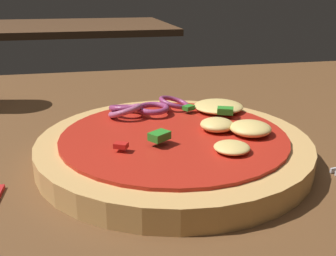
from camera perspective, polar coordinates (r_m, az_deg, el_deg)
name	(u,v)px	position (r m, az deg, el deg)	size (l,w,h in m)	color
dining_table	(204,167)	(0.37, 5.30, -5.76)	(1.11, 0.82, 0.03)	brown
pizza	(175,143)	(0.35, 0.97, -2.17)	(0.24, 0.24, 0.04)	tan
background_table	(66,27)	(1.80, -14.77, 14.20)	(0.88, 0.67, 0.03)	#4C301C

